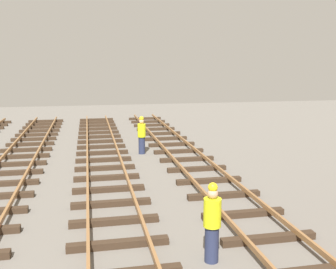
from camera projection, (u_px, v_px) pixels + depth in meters
name	position (u px, v px, depth m)	size (l,w,h in m)	color
track_worker_foreground	(212.00, 223.00, 8.88)	(0.40, 0.40, 1.87)	#262D4C
track_worker_distant	(142.00, 135.00, 19.45)	(0.40, 0.40, 1.87)	#262D4C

